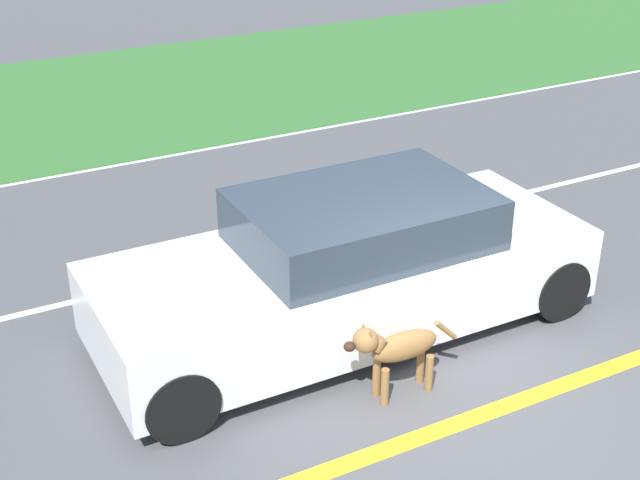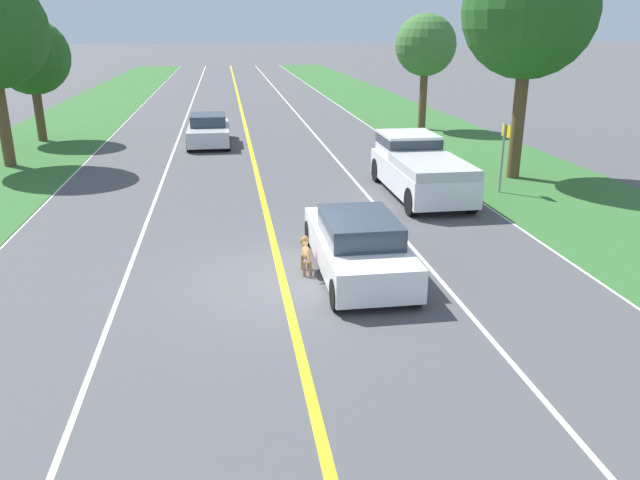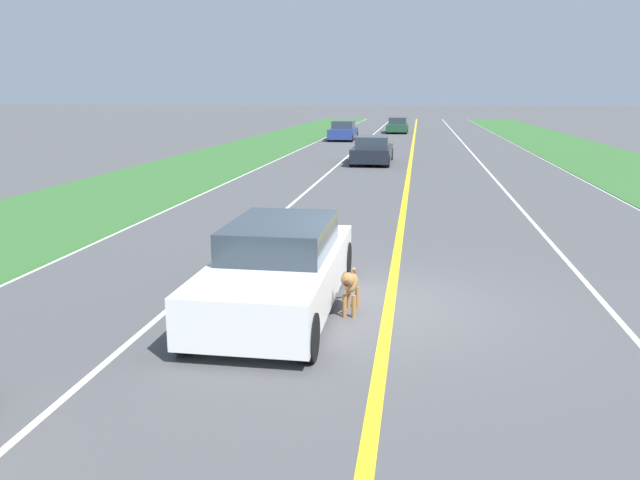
# 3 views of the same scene
# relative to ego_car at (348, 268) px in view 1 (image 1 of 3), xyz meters

# --- Properties ---
(ground_plane) EXTENTS (400.00, 400.00, 0.00)m
(ground_plane) POSITION_rel_ego_car_xyz_m (-1.76, -0.31, -0.65)
(ground_plane) COLOR #4C4C4F
(centre_divider_line) EXTENTS (0.18, 160.00, 0.01)m
(centre_divider_line) POSITION_rel_ego_car_xyz_m (-1.76, -0.31, -0.65)
(centre_divider_line) COLOR yellow
(centre_divider_line) RESTS_ON ground
(lane_edge_line_right) EXTENTS (0.14, 160.00, 0.01)m
(lane_edge_line_right) POSITION_rel_ego_car_xyz_m (5.24, -0.31, -0.65)
(lane_edge_line_right) COLOR white
(lane_edge_line_right) RESTS_ON ground
(lane_dash_same_dir) EXTENTS (0.10, 160.00, 0.01)m
(lane_dash_same_dir) POSITION_rel_ego_car_xyz_m (1.74, -0.31, -0.65)
(lane_dash_same_dir) COLOR white
(lane_dash_same_dir) RESTS_ON ground
(grass_verge_right) EXTENTS (6.00, 160.00, 0.03)m
(grass_verge_right) POSITION_rel_ego_car_xyz_m (8.24, -0.31, -0.64)
(grass_verge_right) COLOR #33662D
(grass_verge_right) RESTS_ON ground
(ego_car) EXTENTS (1.86, 4.79, 1.39)m
(ego_car) POSITION_rel_ego_car_xyz_m (0.00, 0.00, 0.00)
(ego_car) COLOR white
(ego_car) RESTS_ON ground
(dog) EXTENTS (0.23, 1.13, 0.79)m
(dog) POSITION_rel_ego_car_xyz_m (-1.17, 0.20, -0.16)
(dog) COLOR olive
(dog) RESTS_ON ground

